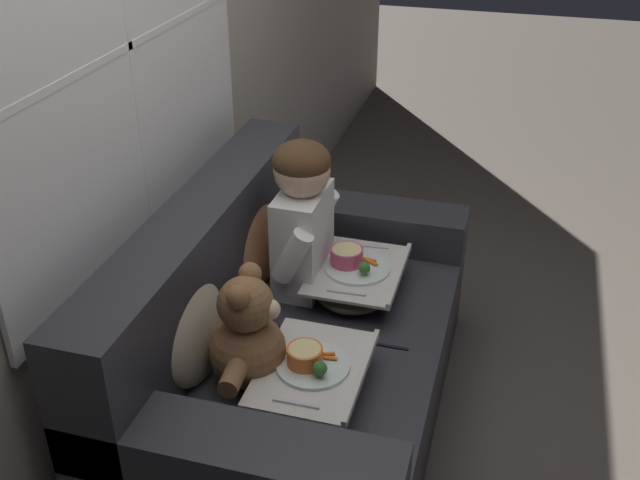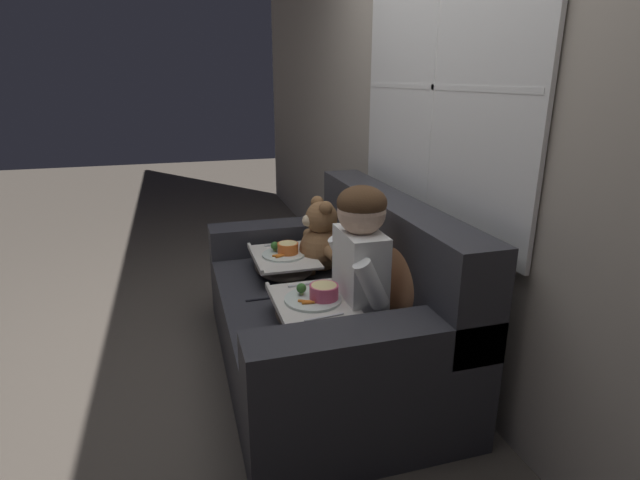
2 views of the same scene
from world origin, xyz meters
The scene contains 9 objects.
ground_plane centered at (0.00, 0.00, 0.00)m, with size 14.00×14.00×0.00m, color #4C443D.
wall_back_with_window centered at (0.00, 0.60, 1.31)m, with size 8.00×0.08×2.60m.
couch centered at (0.00, 0.07, 0.31)m, with size 1.64×0.97×0.88m.
throw_pillow_behind_child centered at (0.30, 0.29, 0.61)m, with size 0.41×0.20×0.43m.
throw_pillow_behind_teddy centered at (-0.30, 0.29, 0.61)m, with size 0.42×0.20×0.43m.
child_figure centered at (0.30, 0.09, 0.75)m, with size 0.42×0.21×0.60m.
teddy_bear centered at (-0.30, 0.09, 0.59)m, with size 0.44×0.31×0.41m.
lap_tray_child centered at (0.30, -0.12, 0.48)m, with size 0.44×0.34×0.18m.
lap_tray_teddy centered at (-0.30, -0.12, 0.48)m, with size 0.45×0.33×0.18m.
Camera 2 is at (2.21, -0.65, 1.45)m, focal length 28.00 mm.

